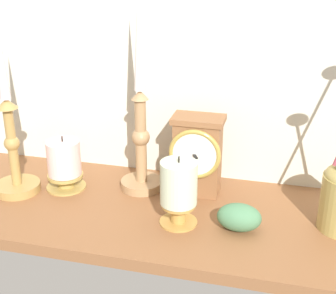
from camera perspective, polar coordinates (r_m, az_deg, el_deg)
name	(u,v)px	position (r cm, az deg, el deg)	size (l,w,h in cm)	color
ground_plane	(162,214)	(103.53, -0.63, -7.70)	(100.00, 36.00, 2.40)	brown
back_wall	(184,33)	(108.63, 1.85, 12.85)	(120.00, 2.00, 65.00)	silver
mantel_clock	(197,155)	(105.47, 3.35, -0.87)	(10.90, 8.75, 17.36)	#8E5C38
candlestick_tall_left	(10,142)	(109.60, -17.55, 0.56)	(9.81, 9.81, 39.72)	#AC8748
candlestick_tall_center	(141,132)	(105.96, -3.14, 1.71)	(9.24, 9.24, 42.39)	tan
pillar_candle_front	(64,164)	(111.18, -11.75, -1.88)	(8.71, 8.71, 12.22)	tan
pillar_candle_near_clock	(179,189)	(94.85, 1.22, -4.85)	(7.41, 7.41, 14.16)	#BA8C42
ivy_sprig	(239,217)	(96.04, 8.12, -7.95)	(8.46, 5.92, 5.28)	#4B7D55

